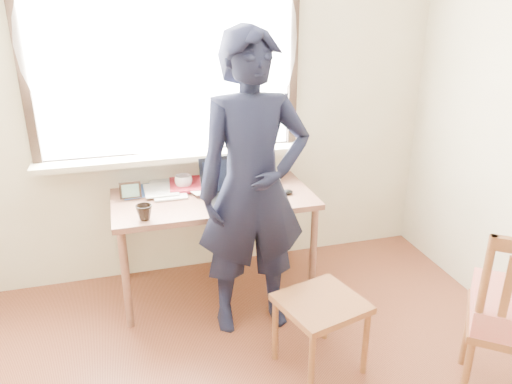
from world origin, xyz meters
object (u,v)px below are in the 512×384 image
object	(u,v)px
laptop	(230,188)
mug_dark	(144,212)
work_chair	(321,311)
desk	(214,206)
person	(253,188)
mug_white	(184,182)

from	to	relation	value
laptop	mug_dark	distance (m)	0.62
laptop	work_chair	distance (m)	1.05
mug_dark	work_chair	xyz separation A→B (m)	(0.87, -0.71, -0.39)
desk	laptop	xyz separation A→B (m)	(0.11, -0.03, 0.13)
laptop	work_chair	size ratio (longest dim) A/B	0.76
person	desk	bearing A→B (deg)	111.29
mug_dark	desk	bearing A→B (deg)	27.13
person	laptop	bearing A→B (deg)	97.72
laptop	work_chair	world-z (taller)	laptop
mug_white	work_chair	size ratio (longest dim) A/B	0.23
mug_dark	person	size ratio (longest dim) A/B	0.05
mug_white	work_chair	xyz separation A→B (m)	(0.57, -1.15, -0.40)
desk	mug_dark	distance (m)	0.54
work_chair	person	xyz separation A→B (m)	(-0.24, 0.52, 0.55)
work_chair	mug_white	bearing A→B (deg)	116.22
desk	mug_dark	world-z (taller)	mug_dark
laptop	mug_dark	xyz separation A→B (m)	(-0.58, -0.21, -0.01)
mug_dark	work_chair	world-z (taller)	mug_dark
laptop	mug_white	bearing A→B (deg)	140.64
mug_dark	work_chair	distance (m)	1.19
desk	work_chair	xyz separation A→B (m)	(0.40, -0.95, -0.27)
mug_white	mug_dark	world-z (taller)	mug_white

